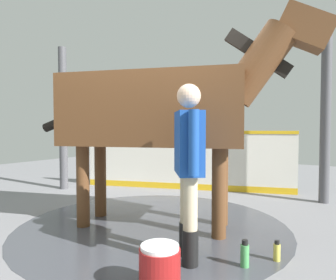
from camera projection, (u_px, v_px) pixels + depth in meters
ground_plane at (146, 231)px, 3.64m from camera, size 16.00×16.00×0.02m
wet_patch at (153, 225)px, 3.82m from camera, size 3.36×3.36×0.00m
barrier_wall at (186, 162)px, 6.04m from camera, size 3.99×1.44×1.18m
roof_post_near at (325, 117)px, 4.92m from camera, size 0.16×0.16×2.83m
roof_post_far at (63, 119)px, 6.06m from camera, size 0.16×0.16×2.83m
horse at (163, 109)px, 3.73m from camera, size 3.49×1.57×2.61m
handler at (189, 160)px, 2.77m from camera, size 0.46×0.55×1.64m
wash_bucket at (160, 268)px, 2.28m from camera, size 0.32×0.32×0.35m
bottle_shampoo at (277, 252)px, 2.80m from camera, size 0.06×0.06×0.19m
bottle_spray at (245, 255)px, 2.67m from camera, size 0.08×0.08×0.24m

